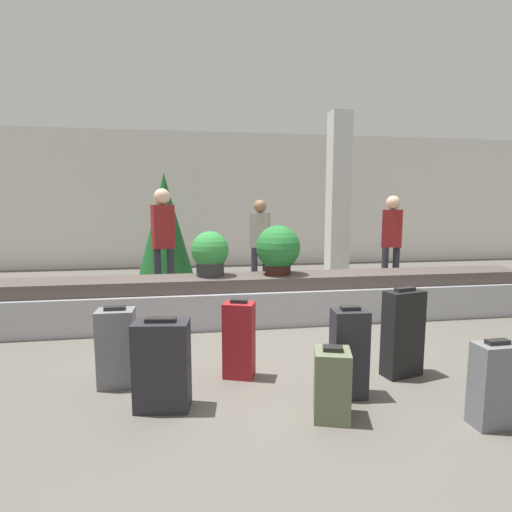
{
  "coord_description": "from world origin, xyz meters",
  "views": [
    {
      "loc": [
        -0.79,
        -3.56,
        1.51
      ],
      "look_at": [
        0.0,
        1.41,
        0.85
      ],
      "focal_mm": 28.0,
      "sensor_mm": 36.0,
      "label": 1
    }
  ],
  "objects": [
    {
      "name": "carousel",
      "position": [
        0.0,
        1.41,
        0.28
      ],
      "size": [
        7.63,
        0.73,
        0.6
      ],
      "color": "#9E9EA3",
      "rests_on": "ground_plane"
    },
    {
      "name": "suitcase_3",
      "position": [
        -0.41,
        -0.24,
        0.33
      ],
      "size": [
        0.3,
        0.26,
        0.69
      ],
      "rotation": [
        0.0,
        0.0,
        -0.34
      ],
      "color": "maroon",
      "rests_on": "ground_plane"
    },
    {
      "name": "suitcase_5",
      "position": [
        0.4,
        -0.73,
        0.35
      ],
      "size": [
        0.28,
        0.22,
        0.72
      ],
      "rotation": [
        0.0,
        0.0,
        -0.06
      ],
      "color": "#232328",
      "rests_on": "ground_plane"
    },
    {
      "name": "decorated_tree",
      "position": [
        -1.28,
        3.8,
        1.11
      ],
      "size": [
        1.0,
        1.0,
        2.05
      ],
      "color": "#4C331E",
      "rests_on": "ground_plane"
    },
    {
      "name": "traveler_2",
      "position": [
        0.36,
        3.22,
        0.93
      ],
      "size": [
        0.37,
        0.31,
        1.58
      ],
      "rotation": [
        0.0,
        0.0,
        2.65
      ],
      "color": "#282833",
      "rests_on": "ground_plane"
    },
    {
      "name": "suitcase_0",
      "position": [
        1.01,
        -0.44,
        0.38
      ],
      "size": [
        0.37,
        0.25,
        0.79
      ],
      "rotation": [
        0.0,
        0.0,
        0.24
      ],
      "color": "black",
      "rests_on": "ground_plane"
    },
    {
      "name": "suitcase_2",
      "position": [
        0.15,
        -1.02,
        0.25
      ],
      "size": [
        0.31,
        0.31,
        0.53
      ],
      "rotation": [
        0.0,
        0.0,
        -0.28
      ],
      "color": "#5B6647",
      "rests_on": "ground_plane"
    },
    {
      "name": "traveler_0",
      "position": [
        -1.23,
        2.62,
        1.05
      ],
      "size": [
        0.36,
        0.28,
        1.74
      ],
      "rotation": [
        0.0,
        0.0,
        0.36
      ],
      "color": "#282833",
      "rests_on": "ground_plane"
    },
    {
      "name": "suitcase_1",
      "position": [
        -1.43,
        -0.25,
        0.33
      ],
      "size": [
        0.3,
        0.21,
        0.68
      ],
      "rotation": [
        0.0,
        0.0,
        -0.01
      ],
      "color": "slate",
      "rests_on": "ground_plane"
    },
    {
      "name": "pillar",
      "position": [
        1.95,
        3.73,
        1.6
      ],
      "size": [
        0.37,
        0.37,
        3.2
      ],
      "color": "silver",
      "rests_on": "ground_plane"
    },
    {
      "name": "suitcase_4",
      "position": [
        -1.03,
        -0.7,
        0.33
      ],
      "size": [
        0.42,
        0.27,
        0.69
      ],
      "rotation": [
        0.0,
        0.0,
        -0.13
      ],
      "color": "#232328",
      "rests_on": "ground_plane"
    },
    {
      "name": "potted_plant_1",
      "position": [
        0.29,
        1.44,
        0.92
      ],
      "size": [
        0.57,
        0.57,
        0.64
      ],
      "color": "#381914",
      "rests_on": "carousel"
    },
    {
      "name": "potted_plant_0",
      "position": [
        -0.58,
        1.47,
        0.89
      ],
      "size": [
        0.48,
        0.48,
        0.57
      ],
      "color": "#2D2D2D",
      "rests_on": "carousel"
    },
    {
      "name": "back_wall",
      "position": [
        0.0,
        6.21,
        1.6
      ],
      "size": [
        18.0,
        0.06,
        3.2
      ],
      "color": "silver",
      "rests_on": "ground_plane"
    },
    {
      "name": "traveler_1",
      "position": [
        2.5,
        2.65,
        0.98
      ],
      "size": [
        0.37,
        0.31,
        1.64
      ],
      "rotation": [
        0.0,
        0.0,
        2.66
      ],
      "color": "#282833",
      "rests_on": "ground_plane"
    },
    {
      "name": "suitcase_6",
      "position": [
        1.2,
        -1.29,
        0.29
      ],
      "size": [
        0.29,
        0.18,
        0.61
      ],
      "rotation": [
        0.0,
        0.0,
        0.02
      ],
      "color": "slate",
      "rests_on": "ground_plane"
    },
    {
      "name": "ground_plane",
      "position": [
        0.0,
        0.0,
        0.0
      ],
      "size": [
        18.0,
        18.0,
        0.0
      ],
      "primitive_type": "plane",
      "color": "#59544C"
    }
  ]
}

